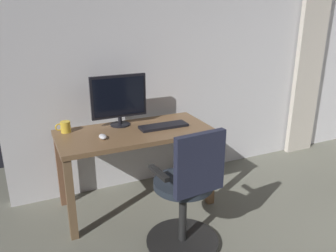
# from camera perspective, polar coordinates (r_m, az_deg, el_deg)

# --- Properties ---
(back_room_partition) EXTENTS (5.70, 0.10, 2.85)m
(back_room_partition) POSITION_cam_1_polar(r_m,az_deg,el_deg) (4.11, 16.23, 14.00)
(back_room_partition) COLOR silver
(back_room_partition) RESTS_ON ground
(curtain_right_panel) EXTENTS (0.39, 0.06, 2.44)m
(curtain_right_panel) POSITION_cam_1_polar(r_m,az_deg,el_deg) (4.46, 22.86, 10.94)
(curtain_right_panel) COLOR beige
(curtain_right_panel) RESTS_ON ground
(desk) EXTENTS (1.34, 0.63, 0.73)m
(desk) POSITION_cam_1_polar(r_m,az_deg,el_deg) (3.01, -5.56, -2.61)
(desk) COLOR brown
(desk) RESTS_ON ground
(office_chair) EXTENTS (0.56, 0.56, 0.99)m
(office_chair) POSITION_cam_1_polar(r_m,az_deg,el_deg) (2.49, 3.31, -11.63)
(office_chair) COLOR black
(office_chair) RESTS_ON ground
(computer_monitor) EXTENTS (0.51, 0.18, 0.46)m
(computer_monitor) POSITION_cam_1_polar(r_m,az_deg,el_deg) (3.06, -8.29, 4.66)
(computer_monitor) COLOR black
(computer_monitor) RESTS_ON desk
(computer_keyboard) EXTENTS (0.44, 0.14, 0.02)m
(computer_keyboard) POSITION_cam_1_polar(r_m,az_deg,el_deg) (3.04, -0.76, -0.00)
(computer_keyboard) COLOR black
(computer_keyboard) RESTS_ON desk
(computer_mouse) EXTENTS (0.06, 0.10, 0.04)m
(computer_mouse) POSITION_cam_1_polar(r_m,az_deg,el_deg) (2.82, -10.97, -1.77)
(computer_mouse) COLOR silver
(computer_mouse) RESTS_ON desk
(mug_tea) EXTENTS (0.13, 0.09, 0.10)m
(mug_tea) POSITION_cam_1_polar(r_m,az_deg,el_deg) (3.04, -16.98, -0.14)
(mug_tea) COLOR gold
(mug_tea) RESTS_ON desk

